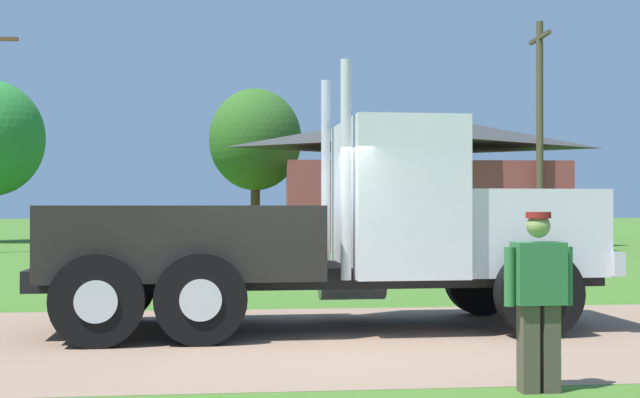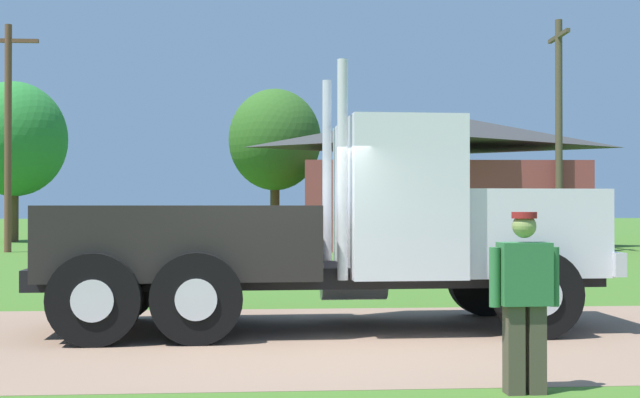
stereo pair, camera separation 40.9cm
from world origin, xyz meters
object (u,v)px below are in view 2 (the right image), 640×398
(shed_building, at_px, (434,182))
(utility_pole_far, at_px, (559,129))
(utility_pole_near, at_px, (8,131))
(truck_foreground_white, at_px, (334,235))
(visitor_standing_near, at_px, (524,294))

(shed_building, height_order, utility_pole_far, utility_pole_far)
(utility_pole_near, relative_size, utility_pole_far, 0.99)
(truck_foreground_white, relative_size, shed_building, 0.68)
(visitor_standing_near, bearing_deg, truck_foreground_white, 108.27)
(visitor_standing_near, xyz_separation_m, shed_building, (4.80, 26.78, 1.79))
(truck_foreground_white, xyz_separation_m, utility_pole_far, (9.88, 18.21, 3.21))
(visitor_standing_near, distance_m, utility_pole_far, 24.24)
(utility_pole_near, distance_m, utility_pole_far, 20.32)
(truck_foreground_white, bearing_deg, shed_building, 74.68)
(shed_building, bearing_deg, utility_pole_near, -171.28)
(shed_building, bearing_deg, utility_pole_far, -49.75)
(truck_foreground_white, bearing_deg, utility_pole_near, 117.33)
(visitor_standing_near, relative_size, utility_pole_far, 0.20)
(shed_building, distance_m, utility_pole_far, 6.00)
(truck_foreground_white, distance_m, utility_pole_near, 22.78)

